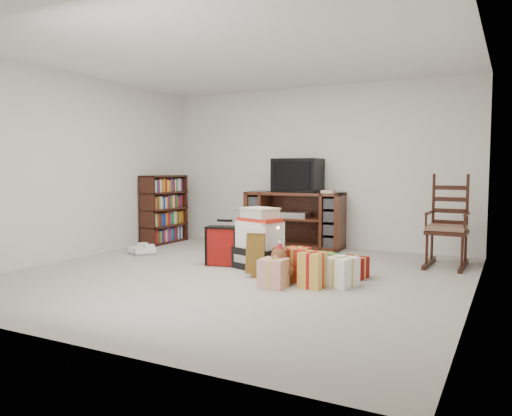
{
  "coord_description": "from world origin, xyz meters",
  "views": [
    {
      "loc": [
        2.81,
        -4.91,
        1.22
      ],
      "look_at": [
        -0.05,
        0.6,
        0.73
      ],
      "focal_mm": 35.0,
      "sensor_mm": 36.0,
      "label": 1
    }
  ],
  "objects": [
    {
      "name": "sneaker_pair",
      "position": [
        -1.89,
        0.6,
        0.05
      ],
      "size": [
        0.42,
        0.32,
        0.11
      ],
      "rotation": [
        0.0,
        0.0,
        -0.39
      ],
      "color": "white",
      "rests_on": "floor"
    },
    {
      "name": "crt_television",
      "position": [
        -0.17,
        2.23,
        1.12
      ],
      "size": [
        0.71,
        0.53,
        0.52
      ],
      "rotation": [
        0.0,
        0.0,
        0.02
      ],
      "color": "black",
      "rests_on": "tv_stand"
    },
    {
      "name": "red_suitcase",
      "position": [
        -0.44,
        0.43,
        0.25
      ],
      "size": [
        0.42,
        0.28,
        0.58
      ],
      "rotation": [
        0.0,
        0.0,
        0.24
      ],
      "color": "maroon",
      "rests_on": "floor"
    },
    {
      "name": "gift_cluster",
      "position": [
        0.97,
        0.07,
        0.14
      ],
      "size": [
        0.85,
        1.18,
        0.29
      ],
      "color": "red",
      "rests_on": "floor"
    },
    {
      "name": "bookshelf",
      "position": [
        -2.32,
        1.67,
        0.54
      ],
      "size": [
        0.3,
        0.91,
        1.12
      ],
      "color": "black",
      "rests_on": "floor"
    },
    {
      "name": "stocking",
      "position": [
        0.24,
        0.03,
        0.29
      ],
      "size": [
        0.29,
        0.18,
        0.57
      ],
      "primitive_type": null,
      "rotation": [
        0.0,
        0.0,
        0.26
      ],
      "color": "#0D7B23",
      "rests_on": "floor"
    },
    {
      "name": "tv_stand",
      "position": [
        -0.2,
        2.2,
        0.43
      ],
      "size": [
        1.54,
        0.64,
        0.86
      ],
      "rotation": [
        0.0,
        0.0,
        0.07
      ],
      "color": "#4E2616",
      "rests_on": "floor"
    },
    {
      "name": "gift_pile",
      "position": [
        0.08,
        0.46,
        0.32
      ],
      "size": [
        0.69,
        0.6,
        0.73
      ],
      "rotation": [
        0.0,
        0.0,
        -0.36
      ],
      "color": "black",
      "rests_on": "floor"
    },
    {
      "name": "teddy_bear",
      "position": [
        0.63,
        -0.16,
        0.17
      ],
      "size": [
        0.27,
        0.24,
        0.4
      ],
      "color": "brown",
      "rests_on": "floor"
    },
    {
      "name": "mrs_claus_figurine",
      "position": [
        -0.41,
        0.95,
        0.25
      ],
      "size": [
        0.31,
        0.3,
        0.64
      ],
      "color": "maroon",
      "rests_on": "floor"
    },
    {
      "name": "rocking_chair",
      "position": [
        2.08,
        1.71,
        0.41
      ],
      "size": [
        0.5,
        0.81,
        1.2
      ],
      "rotation": [
        0.0,
        0.0,
        -0.02
      ],
      "color": "black",
      "rests_on": "floor"
    },
    {
      "name": "santa_figurine",
      "position": [
        0.17,
        0.56,
        0.25
      ],
      "size": [
        0.32,
        0.31,
        0.66
      ],
      "color": "maroon",
      "rests_on": "floor"
    },
    {
      "name": "room",
      "position": [
        0.0,
        0.0,
        1.25
      ],
      "size": [
        5.01,
        5.01,
        2.51
      ],
      "color": "#A59F97",
      "rests_on": "ground"
    }
  ]
}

